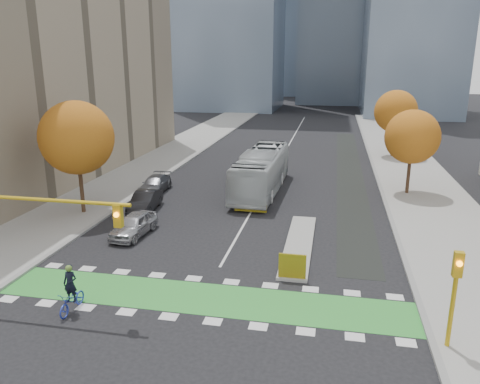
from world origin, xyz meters
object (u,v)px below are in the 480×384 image
at_px(hazard_board, 292,266).
at_px(tree_east_far, 396,112).
at_px(traffic_signal_east, 455,286).
at_px(cyclist, 72,296).
at_px(bus, 262,171).
at_px(tree_west, 77,138).
at_px(parked_car_c, 155,184).
at_px(parked_car_b, 145,201).
at_px(traffic_signal_west, 16,221).
at_px(parked_car_a, 134,225).
at_px(tree_east_near, 412,137).

height_order(hazard_board, tree_east_far, tree_east_far).
bearing_deg(traffic_signal_east, cyclist, -179.01).
height_order(traffic_signal_east, bus, traffic_signal_east).
xyz_separation_m(tree_west, parked_car_c, (3.00, 6.58, -4.94)).
bearing_deg(tree_west, cyclist, -62.67).
bearing_deg(parked_car_b, tree_east_far, 45.71).
bearing_deg(hazard_board, tree_east_far, 75.88).
relative_size(traffic_signal_west, parked_car_a, 2.00).
relative_size(traffic_signal_west, bus, 0.66).
bearing_deg(traffic_signal_east, tree_west, 150.93).
bearing_deg(parked_car_a, hazard_board, -17.90).
relative_size(hazard_board, parked_car_b, 0.32).
relative_size(cyclist, parked_car_c, 0.48).
bearing_deg(parked_car_b, tree_east_near, 18.51).
distance_m(tree_east_near, traffic_signal_west, 30.08).
bearing_deg(cyclist, tree_east_near, 53.20).
bearing_deg(traffic_signal_west, parked_car_a, 81.33).
height_order(traffic_signal_east, parked_car_a, traffic_signal_east).
xyz_separation_m(traffic_signal_east, parked_car_c, (-19.50, 19.09, -2.06)).
xyz_separation_m(bus, parked_car_c, (-8.87, -2.02, -1.12)).
xyz_separation_m(hazard_board, parked_car_c, (-13.00, 14.38, -0.12)).
bearing_deg(bus, tree_east_near, 8.07).
bearing_deg(traffic_signal_west, hazard_board, 21.55).
height_order(cyclist, parked_car_c, cyclist).
bearing_deg(traffic_signal_west, tree_east_near, 48.48).
xyz_separation_m(bus, parked_car_a, (-6.41, -12.02, -1.07)).
bearing_deg(tree_east_far, parked_car_c, -137.91).
relative_size(tree_east_far, parked_car_a, 1.80).
bearing_deg(tree_east_near, tree_east_far, 88.21).
bearing_deg(tree_west, bus, 35.91).
distance_m(tree_west, parked_car_c, 8.76).
relative_size(tree_west, bus, 0.64).
xyz_separation_m(tree_east_far, traffic_signal_east, (-2.00, -38.51, -2.51)).
relative_size(cyclist, parked_car_b, 0.51).
height_order(traffic_signal_west, traffic_signal_east, traffic_signal_west).
bearing_deg(bus, traffic_signal_west, -108.82).
bearing_deg(bus, tree_west, -142.64).
distance_m(cyclist, bus, 22.04).
bearing_deg(parked_car_b, tree_west, -163.71).
bearing_deg(parked_car_a, traffic_signal_east, -23.42).
distance_m(tree_west, parked_car_b, 6.61).
distance_m(traffic_signal_east, parked_car_c, 27.36).
relative_size(bus, parked_car_c, 2.76).
height_order(hazard_board, tree_east_near, tree_east_near).
distance_m(bus, parked_car_c, 9.16).
bearing_deg(cyclist, parked_car_b, 100.23).
xyz_separation_m(traffic_signal_west, parked_car_b, (0.09, 14.09, -3.30)).
relative_size(tree_west, cyclist, 3.66).
bearing_deg(tree_east_near, tree_west, -157.38).
relative_size(tree_west, traffic_signal_west, 0.96).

